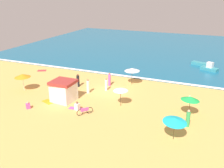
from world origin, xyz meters
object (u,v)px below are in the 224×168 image
Objects in this scene: lifeguard_cabana at (64,91)px; parked_bicycle at (85,111)px; beachgoer_6 at (109,80)px; small_boat_1 at (210,68)px; beach_umbrella_3 at (121,89)px; beachgoer_3 at (28,106)px; beach_umbrella_0 at (175,120)px; small_boat_0 at (202,64)px; beach_umbrella_1 at (190,98)px; beach_umbrella_2 at (132,70)px; beach_umbrella_4 at (22,76)px; beachgoer_5 at (77,106)px; beachgoer_4 at (190,99)px; beachgoer_1 at (78,81)px; beachgoer_0 at (88,86)px; beachgoer_2 at (188,119)px; beachgoer_7 at (106,85)px.

lifeguard_cabana is 4.57m from parked_bicycle.
small_boat_1 is at bearing 45.39° from beachgoer_6.
beachgoer_3 is (-9.12, -4.60, -1.65)m from beach_umbrella_3.
small_boat_1 is at bearing 85.30° from beach_umbrella_0.
beachgoer_3 is at bearing -123.22° from small_boat_0.
beach_umbrella_2 reaches higher than beach_umbrella_1.
beach_umbrella_4 is 11.27m from beachgoer_6.
beach_umbrella_3 is 2.27× the size of beachgoer_5.
beach_umbrella_2 is at bearing 160.33° from beachgoer_4.
beachgoer_1 is 8.20m from beachgoer_3.
beach_umbrella_3 is 5.55m from beachgoer_0.
beach_umbrella_0 is at bearing -43.70° from beachgoer_6.
beach_umbrella_4 reaches higher than beachgoer_0.
parked_bicycle is at bearing -170.96° from beachgoer_2.
beach_umbrella_2 reaches higher than small_boat_1.
lifeguard_cabana is 4.26m from beachgoer_3.
beachgoer_4 is (12.15, 2.23, -0.54)m from beachgoer_0.
small_boat_1 is at bearing 51.51° from lifeguard_cabana.
beach_umbrella_1 is 1.44× the size of beachgoer_6.
beach_umbrella_1 reaches higher than beachgoer_7.
beachgoer_2 is at bearing 9.04° from parked_bicycle.
lifeguard_cabana is at bearing -115.36° from beachgoer_0.
beach_umbrella_1 is 1.41× the size of beachgoer_0.
lifeguard_cabana is 1.16× the size of beach_umbrella_3.
lifeguard_cabana is 7.29m from beachgoer_6.
beachgoer_6 is (5.44, 9.99, 0.53)m from beachgoer_3.
beach_umbrella_2 is at bearing 56.31° from beachgoer_7.
beachgoer_1 is (-7.43, 3.40, -1.15)m from beach_umbrella_3.
beach_umbrella_3 is at bearing -149.71° from beachgoer_4.
beach_umbrella_1 is 1.48× the size of beachgoer_1.
parked_bicycle is (10.46, -2.79, -1.67)m from beach_umbrella_4.
small_boat_1 is (12.23, 12.39, -0.35)m from beachgoer_6.
beach_umbrella_2 reaches higher than small_boat_0.
small_boat_0 is (11.12, 23.12, -0.09)m from beachgoer_5.
beach_umbrella_1 reaches higher than beachgoer_4.
beachgoer_5 is at bearing -60.72° from beachgoer_1.
beach_umbrella_3 is at bearing -24.60° from beachgoer_1.
beach_umbrella_0 is 1.63× the size of beachgoer_1.
beach_umbrella_1 is 3.27× the size of beachgoer_4.
beach_umbrella_0 reaches higher than beachgoer_7.
beachgoer_6 is (-1.01, 8.81, 0.49)m from parked_bicycle.
beach_umbrella_2 is 7.07m from beach_umbrella_3.
beach_umbrella_2 is 2.90× the size of beachgoer_5.
beachgoer_2 is at bearing -85.95° from beach_umbrella_1.
lifeguard_cabana is at bearing -169.01° from beach_umbrella_3.
beachgoer_5 is 0.58× the size of beachgoer_7.
lifeguard_cabana reaches higher than beachgoer_4.
beachgoer_0 reaches higher than beachgoer_5.
lifeguard_cabana is 3.25× the size of beachgoer_4.
beachgoer_0 is 2.32× the size of beachgoer_4.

